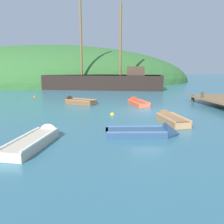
{
  "coord_description": "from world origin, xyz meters",
  "views": [
    {
      "loc": [
        -5.47,
        -15.33,
        3.19
      ],
      "look_at": [
        -2.73,
        -0.77,
        0.22
      ],
      "focal_mm": 37.88,
      "sensor_mm": 36.0,
      "label": 1
    }
  ],
  "objects": [
    {
      "name": "buoy_yellow",
      "position": [
        -2.67,
        -0.59,
        0.0
      ],
      "size": [
        0.3,
        0.3,
        0.3
      ],
      "primitive_type": "sphere",
      "color": "yellow",
      "rests_on": "ground"
    },
    {
      "name": "rowboat_near_dock",
      "position": [
        0.03,
        3.06,
        0.09
      ],
      "size": [
        1.3,
        3.02,
        0.96
      ],
      "rotation": [
        0.0,
        0.0,
        1.68
      ],
      "color": "#C64C2D",
      "rests_on": "ground"
    },
    {
      "name": "shore_hill",
      "position": [
        -7.31,
        29.19,
        0.0
      ],
      "size": [
        50.02,
        25.86,
        13.18
      ],
      "primitive_type": "ellipsoid",
      "color": "#387033",
      "rests_on": "ground"
    },
    {
      "name": "rowboat_far",
      "position": [
        -6.75,
        -5.58,
        0.12
      ],
      "size": [
        2.24,
        3.89,
        0.92
      ],
      "rotation": [
        0.0,
        0.0,
        1.21
      ],
      "color": "beige",
      "rests_on": "ground"
    },
    {
      "name": "rowboat_center",
      "position": [
        -1.89,
        -5.42,
        0.09
      ],
      "size": [
        3.53,
        1.64,
        1.06
      ],
      "rotation": [
        0.0,
        0.0,
        6.12
      ],
      "color": "#335175",
      "rests_on": "ground"
    },
    {
      "name": "rowboat_portside",
      "position": [
        -4.79,
        4.38,
        0.11
      ],
      "size": [
        3.04,
        2.67,
        1.04
      ],
      "rotation": [
        0.0,
        0.0,
        2.49
      ],
      "color": "brown",
      "rests_on": "ground"
    },
    {
      "name": "buoy_orange",
      "position": [
        -8.74,
        9.29,
        0.0
      ],
      "size": [
        0.29,
        0.29,
        0.29
      ],
      "primitive_type": "sphere",
      "color": "orange",
      "rests_on": "ground"
    },
    {
      "name": "ground_plane",
      "position": [
        0.0,
        0.0,
        0.0
      ],
      "size": [
        120.0,
        120.0,
        0.0
      ],
      "primitive_type": "plane",
      "color": "teal"
    },
    {
      "name": "sailing_ship",
      "position": [
        -0.75,
        15.46,
        0.71
      ],
      "size": [
        17.78,
        7.7,
        12.41
      ],
      "rotation": [
        0.0,
        0.0,
        2.84
      ],
      "color": "black",
      "rests_on": "ground"
    },
    {
      "name": "rowboat_outer_right",
      "position": [
        0.12,
        -3.18,
        0.13
      ],
      "size": [
        1.01,
        3.0,
        0.92
      ],
      "rotation": [
        0.0,
        0.0,
        1.59
      ],
      "color": "#9E7047",
      "rests_on": "ground"
    }
  ]
}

